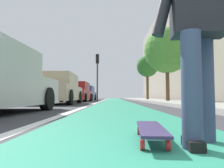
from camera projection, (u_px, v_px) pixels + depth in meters
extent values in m
plane|color=#38383D|center=(116.00, 104.00, 10.33)|extent=(80.00, 80.00, 0.00)
cube|color=#288466|center=(115.00, 100.00, 24.30)|extent=(56.00, 1.99, 0.00)
cube|color=silver|center=(103.00, 101.00, 20.31)|extent=(52.00, 0.16, 0.01)
cube|color=#9E9B93|center=(156.00, 100.00, 18.29)|extent=(52.00, 3.20, 0.13)
cube|color=gray|center=(175.00, 46.00, 22.61)|extent=(40.00, 1.20, 11.52)
cylinder|color=red|center=(139.00, 131.00, 2.04)|extent=(0.07, 0.04, 0.07)
cylinder|color=red|center=(157.00, 131.00, 2.02)|extent=(0.07, 0.04, 0.07)
cylinder|color=red|center=(142.00, 145.00, 1.44)|extent=(0.07, 0.04, 0.07)
cylinder|color=red|center=(168.00, 145.00, 1.43)|extent=(0.07, 0.04, 0.07)
cube|color=silver|center=(148.00, 126.00, 2.03)|extent=(0.07, 0.12, 0.02)
cube|color=silver|center=(155.00, 138.00, 1.44)|extent=(0.07, 0.12, 0.02)
cube|color=#33284C|center=(151.00, 128.00, 1.74)|extent=(0.85, 0.27, 0.02)
cylinder|color=#384260|center=(191.00, 89.00, 1.49)|extent=(0.14, 0.14, 0.82)
cylinder|color=#384260|center=(205.00, 90.00, 1.73)|extent=(0.14, 0.14, 0.82)
cube|color=black|center=(193.00, 144.00, 1.47)|extent=(0.27, 0.12, 0.07)
cube|color=#4C606B|center=(11.00, 66.00, 5.54)|extent=(0.12, 1.58, 0.51)
cylinder|color=black|center=(47.00, 99.00, 5.75)|extent=(0.62, 0.25, 0.61)
cube|color=tan|center=(58.00, 93.00, 10.73)|extent=(4.59, 1.84, 0.70)
cube|color=tan|center=(58.00, 80.00, 10.62)|extent=(2.53, 1.68, 0.60)
cube|color=#4C606B|center=(63.00, 82.00, 11.88)|extent=(0.06, 1.58, 0.51)
cylinder|color=black|center=(49.00, 97.00, 12.13)|extent=(0.68, 0.23, 0.68)
cylinder|color=black|center=(79.00, 97.00, 12.14)|extent=(0.68, 0.23, 0.68)
cylinder|color=black|center=(30.00, 97.00, 9.30)|extent=(0.68, 0.23, 0.68)
cylinder|color=black|center=(70.00, 97.00, 9.31)|extent=(0.68, 0.23, 0.68)
cube|color=maroon|center=(77.00, 95.00, 16.53)|extent=(4.59, 1.92, 0.70)
cube|color=maroon|center=(77.00, 86.00, 16.42)|extent=(2.55, 1.71, 0.60)
cube|color=#4C606B|center=(80.00, 87.00, 17.67)|extent=(0.09, 1.57, 0.51)
cylinder|color=black|center=(71.00, 97.00, 17.96)|extent=(0.62, 0.24, 0.62)
cylinder|color=black|center=(91.00, 97.00, 17.90)|extent=(0.62, 0.24, 0.62)
cylinder|color=black|center=(61.00, 98.00, 15.15)|extent=(0.62, 0.24, 0.62)
cylinder|color=black|center=(85.00, 98.00, 15.09)|extent=(0.62, 0.24, 0.62)
cube|color=navy|center=(86.00, 95.00, 22.51)|extent=(4.39, 1.89, 0.70)
cube|color=navy|center=(86.00, 89.00, 22.40)|extent=(2.44, 1.68, 0.60)
cube|color=#4C606B|center=(87.00, 89.00, 23.59)|extent=(0.10, 1.52, 0.51)
cylinder|color=black|center=(80.00, 97.00, 23.87)|extent=(0.64, 0.24, 0.63)
cylinder|color=black|center=(95.00, 97.00, 23.80)|extent=(0.64, 0.24, 0.63)
cylinder|color=black|center=(75.00, 97.00, 21.20)|extent=(0.64, 0.24, 0.63)
cylinder|color=black|center=(92.00, 97.00, 21.13)|extent=(0.64, 0.24, 0.63)
cylinder|color=#2D2D2D|center=(97.00, 82.00, 18.70)|extent=(0.12, 0.12, 3.29)
cube|color=black|center=(97.00, 59.00, 18.82)|extent=(0.24, 0.28, 0.80)
sphere|color=red|center=(98.00, 56.00, 18.96)|extent=(0.16, 0.16, 0.16)
sphere|color=#392907|center=(98.00, 59.00, 18.95)|extent=(0.16, 0.16, 0.16)
sphere|color=black|center=(98.00, 62.00, 18.93)|extent=(0.16, 0.16, 0.16)
cylinder|color=brown|center=(168.00, 84.00, 12.87)|extent=(0.22, 0.22, 2.21)
sphere|color=#4C8C38|center=(167.00, 50.00, 12.99)|extent=(2.76, 2.76, 2.76)
cylinder|color=brown|center=(148.00, 87.00, 20.41)|extent=(0.24, 0.24, 2.56)
sphere|color=#2D6B28|center=(147.00, 66.00, 20.53)|extent=(2.04, 2.04, 2.04)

